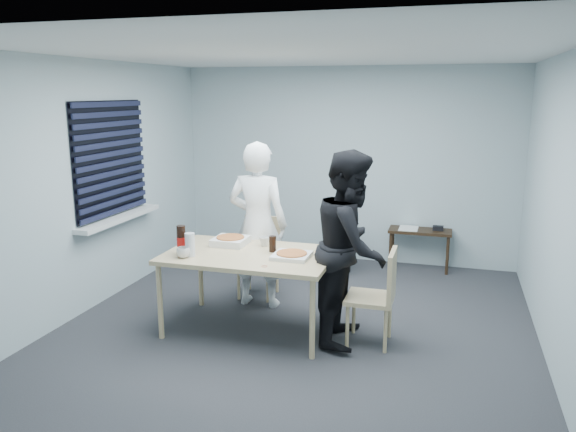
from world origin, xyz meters
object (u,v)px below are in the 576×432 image
(dining_table, at_px, (250,259))
(mug_b, at_px, (264,241))
(chair_far, at_px, (260,250))
(stool, at_px, (338,247))
(chair_right, at_px, (380,291))
(person_white, at_px, (258,225))
(mug_a, at_px, (183,253))
(soda_bottle, at_px, (181,240))
(person_black, at_px, (351,247))
(backpack, at_px, (339,224))
(side_table, at_px, (420,236))

(dining_table, relative_size, mug_b, 15.77)
(chair_far, bearing_deg, stool, 52.11)
(chair_right, xyz_separation_m, person_white, (-1.38, 0.63, 0.37))
(mug_a, relative_size, soda_bottle, 0.45)
(stool, xyz_separation_m, soda_bottle, (-1.09, -2.10, 0.55))
(chair_far, distance_m, soda_bottle, 1.30)
(person_white, xyz_separation_m, person_black, (1.10, -0.58, 0.00))
(stool, relative_size, mug_b, 4.64)
(backpack, bearing_deg, chair_right, -89.04)
(stool, distance_m, mug_a, 2.47)
(side_table, relative_size, backpack, 1.94)
(dining_table, bearing_deg, person_black, 4.06)
(side_table, height_order, soda_bottle, soda_bottle)
(mug_a, xyz_separation_m, mug_b, (0.59, 0.59, -0.00))
(dining_table, bearing_deg, chair_right, 0.84)
(dining_table, xyz_separation_m, chair_far, (-0.23, 0.97, -0.20))
(chair_far, relative_size, person_black, 0.50)
(soda_bottle, bearing_deg, person_white, 61.91)
(mug_a, bearing_deg, soda_bottle, 123.81)
(chair_right, xyz_separation_m, backpack, (-0.75, 1.86, 0.15))
(mug_b, bearing_deg, stool, 74.96)
(person_white, bearing_deg, chair_right, 155.44)
(side_table, bearing_deg, chair_far, -139.49)
(mug_a, relative_size, mug_b, 1.23)
(chair_right, relative_size, mug_a, 7.24)
(chair_far, height_order, mug_a, chair_far)
(person_white, distance_m, person_black, 1.25)
(person_white, bearing_deg, person_black, 152.23)
(backpack, bearing_deg, side_table, 7.62)
(backpack, bearing_deg, person_black, -96.36)
(chair_far, height_order, backpack, chair_far)
(mug_a, bearing_deg, person_black, 14.21)
(person_black, relative_size, stool, 3.81)
(person_black, height_order, soda_bottle, person_black)
(person_black, distance_m, stool, 1.96)
(dining_table, bearing_deg, side_table, 58.93)
(side_table, bearing_deg, stool, -151.83)
(chair_right, bearing_deg, mug_a, -169.50)
(person_black, xyz_separation_m, soda_bottle, (-1.56, -0.28, 0.01))
(chair_right, distance_m, person_white, 1.56)
(backpack, height_order, mug_a, backpack)
(mug_a, bearing_deg, chair_far, 76.64)
(person_black, relative_size, mug_b, 17.70)
(dining_table, relative_size, backpack, 3.86)
(stool, relative_size, backpack, 1.14)
(chair_right, xyz_separation_m, side_table, (0.21, 2.39, -0.07))
(chair_right, xyz_separation_m, person_black, (-0.28, 0.05, 0.37))
(chair_far, distance_m, person_black, 1.54)
(person_white, bearing_deg, dining_table, 102.53)
(person_white, distance_m, mug_b, 0.42)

